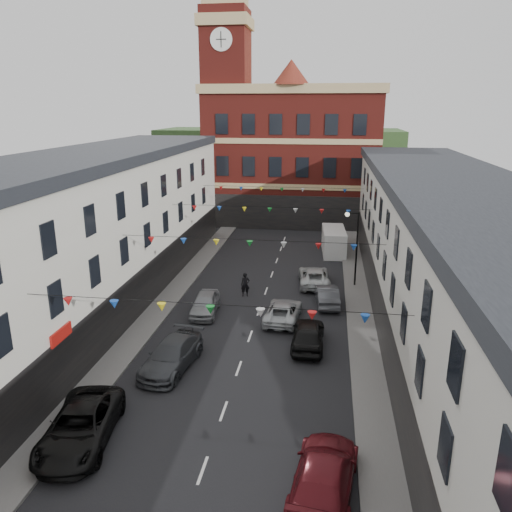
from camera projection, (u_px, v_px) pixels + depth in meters
The scene contains 19 objects.
ground at pixel (239, 369), 27.10m from camera, with size 160.00×160.00×0.00m, color black.
pavement_left at pixel (131, 342), 29.93m from camera, with size 1.80×64.00×0.15m, color #605E5B.
pavement_right at pixel (366, 358), 28.03m from camera, with size 1.80×64.00×0.15m, color #605E5B.
terrace_left at pixel (35, 260), 28.13m from camera, with size 8.40×56.00×10.70m.
terrace_right at pixel (472, 289), 25.04m from camera, with size 8.40×56.00×9.70m.
civic_building at pixel (293, 154), 60.72m from camera, with size 20.60×13.30×18.50m.
clock_tower at pixel (227, 95), 57.00m from camera, with size 5.60×5.60×30.00m.
distant_hill at pixel (279, 159), 84.97m from camera, with size 40.00×14.00×10.00m, color #2D4C23.
street_lamp at pixel (354, 239), 38.35m from camera, with size 1.10×0.36×6.00m.
car_left_c at pixel (80, 426), 20.97m from camera, with size 2.58×5.60×1.56m, color black.
car_left_d at pixel (172, 355), 26.95m from camera, with size 2.14×5.25×1.52m, color #3B3D42.
car_left_e at pixel (205, 304), 34.13m from camera, with size 1.71×4.25×1.45m, color gray.
car_right_c at pixel (324, 475), 18.16m from camera, with size 2.21×5.44×1.58m, color #5B1218.
car_right_d at pixel (308, 334), 29.37m from camera, with size 1.87×4.65×1.58m, color black.
car_right_e at pixel (327, 295), 35.70m from camera, with size 1.49×4.27×1.41m, color #494B51.
car_right_f at pixel (314, 276), 39.67m from camera, with size 2.34×5.07×1.41m, color silver.
moving_car at pixel (283, 311), 33.04m from camera, with size 2.17×4.70×1.31m, color #B7BBBF.
white_van at pixel (334, 241), 48.10m from camera, with size 2.07×5.38×2.38m, color silver.
pedestrian at pixel (245, 285), 37.22m from camera, with size 0.66×0.43×1.82m, color black.
Camera 1 is at (4.40, -23.81, 13.67)m, focal length 35.00 mm.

